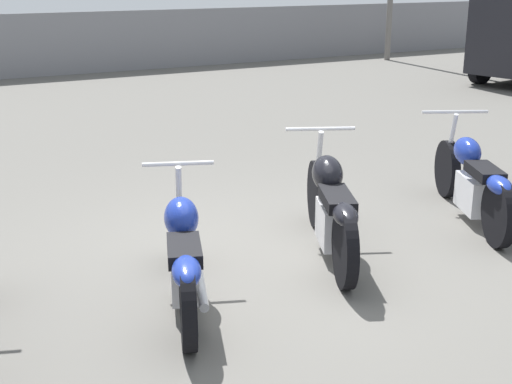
{
  "coord_description": "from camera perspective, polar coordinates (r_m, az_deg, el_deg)",
  "views": [
    {
      "loc": [
        -2.83,
        -5.15,
        2.47
      ],
      "look_at": [
        0.0,
        -0.04,
        0.65
      ],
      "focal_mm": 50.0,
      "sensor_mm": 36.0,
      "label": 1
    }
  ],
  "objects": [
    {
      "name": "motorcycle_slot_2",
      "position": [
        5.44,
        -5.81,
        -5.07
      ],
      "size": [
        0.91,
        1.92,
        0.97
      ],
      "rotation": [
        0.0,
        0.0,
        -0.37
      ],
      "color": "black",
      "rests_on": "ground_plane"
    },
    {
      "name": "ground_plane",
      "position": [
        6.38,
        -0.18,
        -5.48
      ],
      "size": [
        60.0,
        60.0,
        0.0
      ],
      "primitive_type": "plane",
      "color": "#5B5954"
    },
    {
      "name": "motorcycle_slot_3",
      "position": [
        6.39,
        6.01,
        -1.23
      ],
      "size": [
        1.07,
        1.97,
        1.04
      ],
      "rotation": [
        0.0,
        0.0,
        -0.43
      ],
      "color": "black",
      "rests_on": "ground_plane"
    },
    {
      "name": "motorcycle_slot_4",
      "position": [
        7.58,
        16.98,
        0.84
      ],
      "size": [
        1.16,
        2.02,
        1.01
      ],
      "rotation": [
        0.0,
        0.0,
        -0.46
      ],
      "color": "black",
      "rests_on": "ground_plane"
    }
  ]
}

